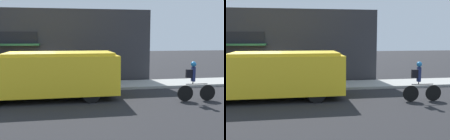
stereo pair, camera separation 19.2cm
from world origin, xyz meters
The scene contains 6 objects.
ground_plane centered at (0.00, 0.00, 0.00)m, with size 70.00×70.00×0.00m, color #232326.
sidewalk centered at (0.00, 1.09, 0.07)m, with size 28.00×2.19×0.14m.
storefront centered at (-0.09, 2.41, 2.21)m, with size 13.74×0.92×4.40m.
school_bus centered at (1.07, -1.33, 1.11)m, with size 6.53×2.80×2.10m.
cyclist centered at (7.20, -2.84, 0.84)m, with size 1.71×0.23×1.74m.
trash_bin centered at (2.82, 1.76, 0.56)m, with size 0.62×0.62×0.86m.
Camera 1 is at (1.76, -13.22, 2.81)m, focal length 42.00 mm.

